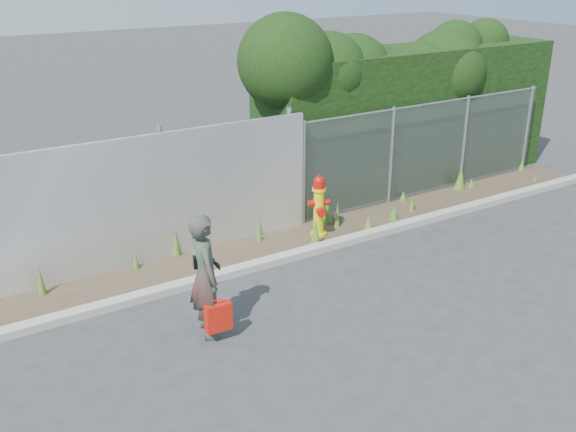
{
  "coord_description": "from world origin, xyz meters",
  "views": [
    {
      "loc": [
        -5.31,
        -6.6,
        4.82
      ],
      "look_at": [
        -0.3,
        1.4,
        1.0
      ],
      "focal_mm": 40.0,
      "sensor_mm": 36.0,
      "label": 1
    }
  ],
  "objects": [
    {
      "name": "red_tote_bag",
      "position": [
        -2.17,
        0.15,
        0.38
      ],
      "size": [
        0.36,
        0.13,
        0.47
      ],
      "rotation": [
        0.0,
        0.0,
        -0.04
      ],
      "color": "#AE0D09"
    },
    {
      "name": "woman",
      "position": [
        -2.2,
        0.44,
        0.88
      ],
      "size": [
        0.54,
        0.71,
        1.76
      ],
      "primitive_type": "imported",
      "rotation": [
        0.0,
        0.0,
        1.38
      ],
      "color": "#0F634D",
      "rests_on": "ground"
    },
    {
      "name": "chainlink_fence",
      "position": [
        4.25,
        3.0,
        1.03
      ],
      "size": [
        6.5,
        0.07,
        2.05
      ],
      "color": "gray",
      "rests_on": "ground"
    },
    {
      "name": "ground",
      "position": [
        0.0,
        0.0,
        0.0
      ],
      "size": [
        80.0,
        80.0,
        0.0
      ],
      "primitive_type": "plane",
      "color": "#333335",
      "rests_on": "ground"
    },
    {
      "name": "hedge",
      "position": [
        4.17,
        4.0,
        2.03
      ],
      "size": [
        7.91,
        1.94,
        3.89
      ],
      "color": "black",
      "rests_on": "ground"
    },
    {
      "name": "fire_hydrant",
      "position": [
        0.97,
        2.36,
        0.58
      ],
      "size": [
        0.4,
        0.36,
        1.2
      ],
      "rotation": [
        0.0,
        0.0,
        -0.34
      ],
      "color": "yellow",
      "rests_on": "ground"
    },
    {
      "name": "weed_strip",
      "position": [
        0.86,
        2.5,
        0.11
      ],
      "size": [
        16.0,
        1.24,
        0.53
      ],
      "color": "#403224",
      "rests_on": "ground"
    },
    {
      "name": "corrugated_fence",
      "position": [
        -3.25,
        3.01,
        1.1
      ],
      "size": [
        8.5,
        0.21,
        2.3
      ],
      "color": "silver",
      "rests_on": "ground"
    },
    {
      "name": "curb",
      "position": [
        0.0,
        1.8,
        0.06
      ],
      "size": [
        16.0,
        0.22,
        0.12
      ],
      "primitive_type": "cube",
      "color": "gray",
      "rests_on": "ground"
    },
    {
      "name": "black_shoulder_bag",
      "position": [
        -2.16,
        0.62,
        1.0
      ],
      "size": [
        0.23,
        0.1,
        0.17
      ],
      "rotation": [
        0.0,
        0.0,
        -0.27
      ],
      "color": "black"
    }
  ]
}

